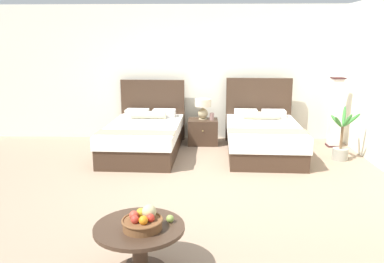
# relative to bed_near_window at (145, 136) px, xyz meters

# --- Properties ---
(ground_plane) EXTENTS (9.44, 9.79, 0.02)m
(ground_plane) POSITION_rel_bed_near_window_xyz_m (1.08, -1.88, -0.32)
(ground_plane) COLOR gray
(wall_back) EXTENTS (9.44, 0.12, 2.74)m
(wall_back) POSITION_rel_bed_near_window_xyz_m (1.08, 1.22, 1.06)
(wall_back) COLOR white
(wall_back) RESTS_ON ground
(bed_near_window) EXTENTS (1.37, 2.24, 1.25)m
(bed_near_window) POSITION_rel_bed_near_window_xyz_m (0.00, 0.00, 0.00)
(bed_near_window) COLOR #3D2A1E
(bed_near_window) RESTS_ON ground
(bed_near_corner) EXTENTS (1.37, 2.16, 1.29)m
(bed_near_corner) POSITION_rel_bed_near_window_xyz_m (2.17, 0.00, 0.01)
(bed_near_corner) COLOR #3D2A1E
(bed_near_corner) RESTS_ON ground
(nightstand) EXTENTS (0.59, 0.50, 0.50)m
(nightstand) POSITION_rel_bed_near_window_xyz_m (1.07, 0.65, -0.06)
(nightstand) COLOR #3D2A1E
(nightstand) RESTS_ON ground
(table_lamp) EXTENTS (0.32, 0.32, 0.41)m
(table_lamp) POSITION_rel_bed_near_window_xyz_m (1.07, 0.67, 0.45)
(table_lamp) COLOR tan
(table_lamp) RESTS_ON nightstand
(vase) EXTENTS (0.09, 0.09, 0.14)m
(vase) POSITION_rel_bed_near_window_xyz_m (1.25, 0.61, 0.26)
(vase) COLOR #9A7069
(vase) RESTS_ON nightstand
(coffee_table) EXTENTS (0.80, 0.80, 0.45)m
(coffee_table) POSITION_rel_bed_near_window_xyz_m (0.53, -3.87, 0.01)
(coffee_table) COLOR #3D2A1E
(coffee_table) RESTS_ON ground
(fruit_bowl) EXTENTS (0.36, 0.36, 0.20)m
(fruit_bowl) POSITION_rel_bed_near_window_xyz_m (0.57, -3.92, 0.21)
(fruit_bowl) COLOR brown
(fruit_bowl) RESTS_ON coffee_table
(loose_apple) EXTENTS (0.07, 0.07, 0.07)m
(loose_apple) POSITION_rel_bed_near_window_xyz_m (0.80, -3.79, 0.18)
(loose_apple) COLOR #86A446
(loose_apple) RESTS_ON coffee_table
(floor_lamp_corner) EXTENTS (0.24, 0.24, 1.35)m
(floor_lamp_corner) POSITION_rel_bed_near_window_xyz_m (3.63, 0.56, 0.36)
(floor_lamp_corner) COLOR #3C1B1C
(floor_lamp_corner) RESTS_ON ground
(potted_palm) EXTENTS (0.57, 0.50, 0.94)m
(potted_palm) POSITION_rel_bed_near_window_xyz_m (3.47, -0.36, -0.02)
(potted_palm) COLOR gray
(potted_palm) RESTS_ON ground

